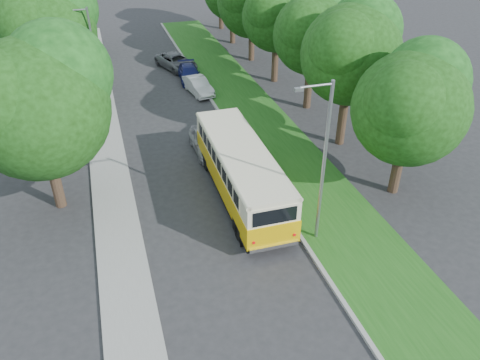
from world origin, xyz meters
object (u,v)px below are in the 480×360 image
object	(u,v)px
car_grey	(176,62)
car_white	(198,86)
lamppost_near	(322,160)
car_blue	(189,74)
car_silver	(206,142)
lamppost_far	(93,57)
vintage_bus	(241,173)

from	to	relation	value
car_grey	car_white	bearing A→B (deg)	-104.71
lamppost_near	car_blue	world-z (taller)	lamppost_near
car_silver	car_white	size ratio (longest dim) A/B	1.04
lamppost_far	car_silver	distance (m)	11.01
vintage_bus	car_silver	xyz separation A→B (m)	(-0.61, 5.48, -0.84)
car_blue	car_grey	world-z (taller)	car_grey
lamppost_near	car_silver	bearing A→B (deg)	106.38
lamppost_near	lamppost_far	bearing A→B (deg)	115.71
car_silver	vintage_bus	bearing A→B (deg)	-84.21
vintage_bus	car_blue	distance (m)	18.34
lamppost_near	car_silver	size ratio (longest dim) A/B	1.96
car_silver	car_grey	distance (m)	16.19
car_silver	car_grey	bearing A→B (deg)	85.45
car_blue	lamppost_far	bearing A→B (deg)	-147.19
car_white	car_silver	bearing A→B (deg)	-109.83
car_silver	lamppost_far	bearing A→B (deg)	124.31
vintage_bus	car_grey	xyz separation A→B (m)	(0.50, 21.63, -0.86)
car_silver	car_blue	world-z (taller)	car_silver
car_grey	vintage_bus	bearing A→B (deg)	-111.39
car_white	car_grey	xyz separation A→B (m)	(-0.60, 6.38, 0.03)
car_white	lamppost_far	bearing A→B (deg)	178.93
lamppost_far	vintage_bus	world-z (taller)	lamppost_far
lamppost_far	vintage_bus	size ratio (longest dim) A/B	0.73
lamppost_far	lamppost_near	bearing A→B (deg)	-64.29
lamppost_far	car_blue	world-z (taller)	lamppost_far
lamppost_near	car_silver	distance (m)	10.98
car_grey	car_silver	bearing A→B (deg)	-114.01
lamppost_near	car_grey	size ratio (longest dim) A/B	1.65
lamppost_near	vintage_bus	bearing A→B (deg)	117.39
lamppost_far	car_silver	world-z (taller)	lamppost_far
lamppost_far	car_blue	xyz separation A→B (m)	(7.62, 4.24, -3.49)
vintage_bus	car_grey	distance (m)	21.65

